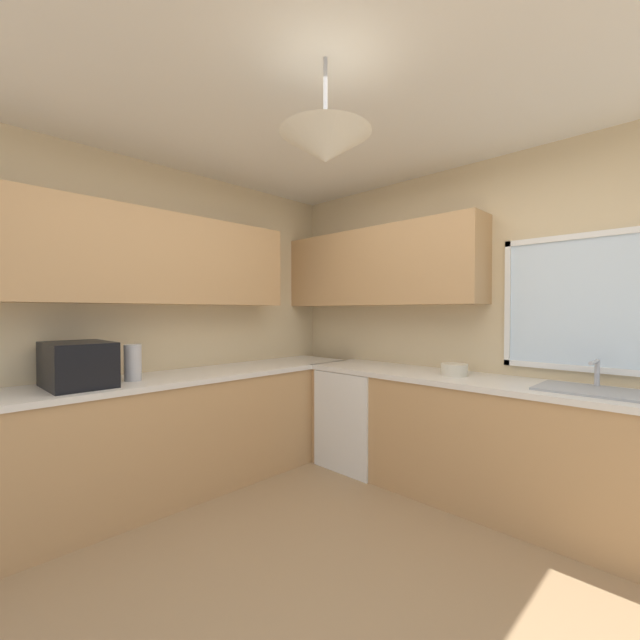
# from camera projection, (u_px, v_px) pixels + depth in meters

# --- Properties ---
(ground_plane) EXTENTS (8.45, 8.45, 0.00)m
(ground_plane) POSITION_uv_depth(u_px,v_px,m) (325.00, 598.00, 1.95)
(ground_plane) COLOR #997A56
(room_shell) EXTENTS (3.96, 3.74, 2.65)m
(room_shell) POSITION_uv_depth(u_px,v_px,m) (300.00, 249.00, 2.88)
(room_shell) COLOR beige
(room_shell) RESTS_ON ground_plane
(counter_run_left) EXTENTS (0.65, 3.35, 0.90)m
(counter_run_left) POSITION_uv_depth(u_px,v_px,m) (173.00, 434.00, 3.06)
(counter_run_left) COLOR tan
(counter_run_left) RESTS_ON ground_plane
(counter_run_back) EXTENTS (3.05, 0.65, 0.90)m
(counter_run_back) POSITION_uv_depth(u_px,v_px,m) (491.00, 443.00, 2.86)
(counter_run_back) COLOR tan
(counter_run_back) RESTS_ON ground_plane
(dishwasher) EXTENTS (0.60, 0.60, 0.86)m
(dishwasher) POSITION_uv_depth(u_px,v_px,m) (361.00, 417.00, 3.65)
(dishwasher) COLOR white
(dishwasher) RESTS_ON ground_plane
(microwave) EXTENTS (0.48, 0.36, 0.29)m
(microwave) POSITION_uv_depth(u_px,v_px,m) (78.00, 364.00, 2.60)
(microwave) COLOR black
(microwave) RESTS_ON counter_run_left
(kettle) EXTENTS (0.12, 0.12, 0.26)m
(kettle) POSITION_uv_depth(u_px,v_px,m) (133.00, 363.00, 2.82)
(kettle) COLOR #B7B7BC
(kettle) RESTS_ON counter_run_left
(sink_assembly) EXTENTS (0.58, 0.40, 0.19)m
(sink_assembly) POSITION_uv_depth(u_px,v_px,m) (592.00, 390.00, 2.44)
(sink_assembly) COLOR #9EA0A5
(sink_assembly) RESTS_ON counter_run_back
(bowl) EXTENTS (0.20, 0.20, 0.09)m
(bowl) POSITION_uv_depth(u_px,v_px,m) (454.00, 370.00, 3.05)
(bowl) COLOR beige
(bowl) RESTS_ON counter_run_back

